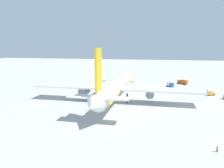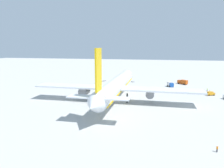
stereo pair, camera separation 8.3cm
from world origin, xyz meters
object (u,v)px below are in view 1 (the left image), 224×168
Objects in this scene: ground_worker_0 at (210,92)px; ground_worker_2 at (207,90)px; service_truck_0 at (183,82)px; baggage_cart_1 at (104,81)px; service_van at (210,93)px; airliner at (116,85)px; ground_worker_1 at (217,149)px; service_truck_1 at (170,84)px; baggage_cart_0 at (133,82)px.

ground_worker_2 is (5.65, 0.08, -0.04)m from ground_worker_0.
service_truck_0 is 53.69m from baggage_cart_1.
ground_worker_2 is (10.71, -0.68, -0.20)m from service_van.
airliner is 49.62m from service_van.
ground_worker_0 is 5.65m from ground_worker_2.
ground_worker_1 is (-41.02, -32.46, -6.35)m from airliner.
ground_worker_1 is (-91.84, 1.92, -0.78)m from service_truck_0.
service_van reaches higher than ground_worker_2.
airliner is at bearing 115.02° from service_van.
airliner is at bearing 119.70° from ground_worker_0.
baggage_cart_1 is 1.98× the size of ground_worker_1.
service_truck_1 is 3.46× the size of ground_worker_1.
service_truck_1 is 3.26× the size of ground_worker_0.
service_van is (-29.99, -10.25, -0.56)m from service_truck_0.
service_truck_0 is 4.04× the size of ground_worker_1.
service_truck_0 is 27.27m from ground_worker_0.
ground_worker_0 is 68.14m from ground_worker_1.
ground_worker_2 is at bearing -113.09° from service_truck_1.
service_truck_1 is 81.12m from ground_worker_1.
baggage_cart_0 is (1.78, 33.16, -1.33)m from service_truck_0.
ground_worker_2 reaches higher than baggage_cart_1.
airliner is 13.61× the size of service_truck_1.
service_truck_0 is at bearing 18.86° from service_van.
ground_worker_2 is (-21.06, -44.09, 0.56)m from baggage_cart_0.
airliner reaches higher than baggage_cart_1.
baggage_cart_1 is 1.94× the size of ground_worker_2.
airliner is 61.61m from service_truck_0.
service_truck_1 is at bearing -33.00° from airliner.
service_van reaches higher than baggage_cart_0.
ground_worker_1 is (-80.84, -6.60, -0.80)m from service_truck_1.
ground_worker_2 reaches higher than ground_worker_1.
baggage_cart_0 is at bearing -88.57° from baggage_cart_1.
service_van is at bearing -161.14° from service_truck_0.
service_truck_0 is 1.44× the size of service_van.
ground_worker_0 reaches higher than baggage_cart_1.
service_van is 2.64× the size of ground_worker_0.
ground_worker_1 is at bearing -150.94° from baggage_cart_1.
service_van is at bearing -116.07° from baggage_cart_1.
ground_worker_2 is at bearing -115.53° from baggage_cart_0.
ground_worker_0 is at bearing -60.30° from airliner.
baggage_cart_1 is at bearing 91.43° from baggage_cart_0.
airliner is at bearing 145.93° from service_truck_0.
service_van is at bearing 171.40° from ground_worker_0.
baggage_cart_0 is (12.78, 24.65, -1.34)m from service_truck_1.
ground_worker_2 is (31.54, -45.31, -6.33)m from airliner.
baggage_cart_1 is 106.52m from ground_worker_1.
airliner reaches higher than ground_worker_2.
ground_worker_0 is at bearing -10.94° from ground_worker_1.
ground_worker_0 is at bearing -179.18° from ground_worker_2.
service_van is 71.15m from baggage_cart_1.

